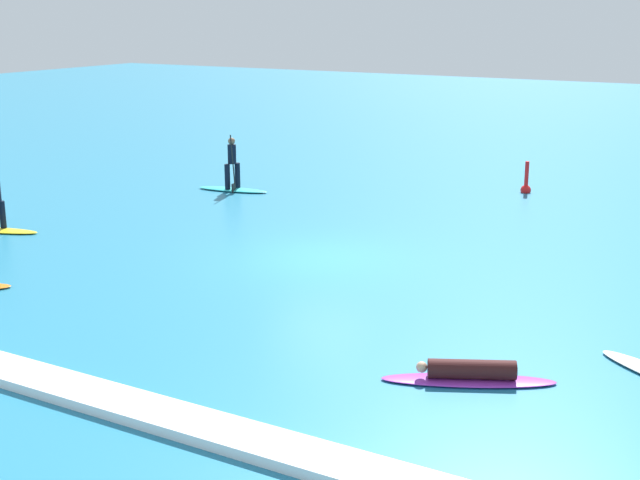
{
  "coord_description": "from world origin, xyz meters",
  "views": [
    {
      "loc": [
        11.17,
        -19.42,
        6.5
      ],
      "look_at": [
        0.0,
        0.0,
        0.5
      ],
      "focal_mm": 49.3,
      "sensor_mm": 36.0,
      "label": 1
    }
  ],
  "objects": [
    {
      "name": "marker_buoy",
      "position": [
        2.18,
        11.02,
        0.24
      ],
      "size": [
        0.37,
        0.37,
        1.23
      ],
      "color": "red",
      "rests_on": "ground_plane"
    },
    {
      "name": "surfer_on_teal_board",
      "position": [
        -7.1,
        6.0,
        0.49
      ],
      "size": [
        2.76,
        1.11,
        2.1
      ],
      "rotation": [
        0.0,
        0.0,
        0.17
      ],
      "color": "#33C6CC",
      "rests_on": "ground_plane"
    },
    {
      "name": "ground_plane",
      "position": [
        0.0,
        0.0,
        0.0
      ],
      "size": [
        120.0,
        120.0,
        0.0
      ],
      "primitive_type": "plane",
      "color": "teal",
      "rests_on": "ground"
    },
    {
      "name": "wave_crest",
      "position": [
        0.0,
        -9.46,
        0.09
      ],
      "size": [
        23.29,
        0.9,
        0.18
      ],
      "primitive_type": "cube",
      "color": "white",
      "rests_on": "ground_plane"
    },
    {
      "name": "surfer_on_purple_board",
      "position": [
        6.27,
        -5.57,
        0.16
      ],
      "size": [
        3.06,
        1.94,
        0.43
      ],
      "rotation": [
        0.0,
        0.0,
        3.6
      ],
      "color": "purple",
      "rests_on": "ground_plane"
    }
  ]
}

